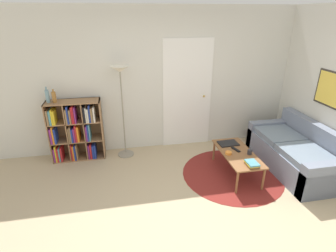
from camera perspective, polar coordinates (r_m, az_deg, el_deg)
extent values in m
plane|color=tan|center=(3.57, 7.57, -20.41)|extent=(14.00, 14.00, 0.00)
cube|color=silver|center=(4.90, 0.17, 9.75)|extent=(7.69, 0.05, 2.60)
cube|color=white|center=(5.02, 4.20, 6.80)|extent=(0.94, 0.02, 2.06)
sphere|color=tan|center=(5.10, 7.83, 6.44)|extent=(0.04, 0.04, 0.04)
cube|color=silver|center=(4.96, 31.25, 6.51)|extent=(0.05, 5.23, 2.60)
cube|color=#332D28|center=(4.80, 32.40, 6.58)|extent=(0.02, 0.71, 0.55)
cube|color=yellow|center=(4.79, 32.30, 6.58)|extent=(0.01, 0.65, 0.49)
cylinder|color=maroon|center=(4.54, 13.77, -10.10)|extent=(1.63, 1.63, 0.01)
cube|color=#936B47|center=(5.01, -24.28, -1.25)|extent=(0.02, 0.34, 1.09)
cube|color=#936B47|center=(4.87, -14.11, -0.50)|extent=(0.02, 0.34, 1.09)
cube|color=#936B47|center=(4.74, -20.12, 5.01)|extent=(0.91, 0.34, 0.02)
cube|color=#936B47|center=(5.15, -18.49, -6.31)|extent=(0.91, 0.34, 0.02)
cube|color=#936B47|center=(5.07, -19.05, -0.15)|extent=(0.91, 0.02, 1.09)
cube|color=#936B47|center=(4.95, -20.93, -1.01)|extent=(0.02, 0.32, 1.05)
cube|color=#936B47|center=(4.90, -17.60, -0.76)|extent=(0.02, 0.32, 1.05)
cube|color=#936B47|center=(4.99, -19.01, -2.72)|extent=(0.87, 0.32, 0.02)
cube|color=#936B47|center=(4.86, -19.54, 1.00)|extent=(0.87, 0.32, 0.02)
cube|color=#7F287A|center=(5.13, -23.30, -5.47)|extent=(0.03, 0.25, 0.25)
cube|color=gold|center=(5.12, -23.02, -5.19)|extent=(0.02, 0.25, 0.30)
cube|color=#B21E23|center=(5.13, -22.67, -5.35)|extent=(0.03, 0.26, 0.26)
cube|color=teal|center=(5.10, -22.40, -5.48)|extent=(0.02, 0.21, 0.26)
cube|color=#B21E23|center=(5.10, -22.03, -5.38)|extent=(0.03, 0.23, 0.26)
cube|color=#B21E23|center=(5.05, -20.09, -5.10)|extent=(0.02, 0.22, 0.30)
cube|color=orange|center=(5.05, -19.79, -5.24)|extent=(0.02, 0.21, 0.28)
cube|color=navy|center=(5.05, -19.48, -5.17)|extent=(0.03, 0.22, 0.28)
cube|color=olive|center=(5.04, -19.13, -5.09)|extent=(0.02, 0.23, 0.29)
cube|color=#7F287A|center=(5.03, -16.75, -5.01)|extent=(0.02, 0.25, 0.26)
cube|color=#B21E23|center=(5.01, -16.37, -4.98)|extent=(0.03, 0.22, 0.28)
cube|color=navy|center=(5.01, -15.95, -5.07)|extent=(0.03, 0.22, 0.26)
cube|color=navy|center=(5.02, -15.53, -4.94)|extent=(0.03, 0.26, 0.26)
cube|color=#7F287A|center=(4.97, -23.95, -1.75)|extent=(0.03, 0.22, 0.28)
cube|color=orange|center=(4.96, -23.59, -1.53)|extent=(0.03, 0.23, 0.31)
cube|color=navy|center=(4.95, -23.22, -1.71)|extent=(0.03, 0.23, 0.27)
cube|color=olive|center=(4.93, -20.60, -1.48)|extent=(0.02, 0.27, 0.26)
cube|color=olive|center=(4.92, -20.32, -1.36)|extent=(0.02, 0.27, 0.28)
cube|color=navy|center=(4.91, -20.01, -1.59)|extent=(0.03, 0.24, 0.25)
cube|color=#7F287A|center=(4.89, -19.66, -1.57)|extent=(0.02, 0.22, 0.26)
cube|color=#B21E23|center=(4.88, -19.31, -1.24)|extent=(0.03, 0.23, 0.31)
cube|color=orange|center=(4.90, -18.88, -1.29)|extent=(0.03, 0.27, 0.28)
cube|color=#7F287A|center=(4.86, -17.26, -1.28)|extent=(0.02, 0.23, 0.28)
cube|color=navy|center=(4.85, -16.98, -1.10)|extent=(0.02, 0.23, 0.30)
cube|color=teal|center=(4.85, -16.65, -1.05)|extent=(0.02, 0.23, 0.31)
cube|color=olive|center=(4.84, -24.61, 1.89)|extent=(0.03, 0.22, 0.26)
cube|color=teal|center=(4.86, -24.09, 1.99)|extent=(0.03, 0.27, 0.25)
cube|color=gold|center=(4.81, -23.84, 1.94)|extent=(0.02, 0.19, 0.27)
cube|color=gold|center=(4.82, -23.45, 1.91)|extent=(0.03, 0.22, 0.25)
cube|color=olive|center=(4.77, -21.19, 2.11)|extent=(0.03, 0.20, 0.25)
cube|color=navy|center=(4.75, -20.90, 2.45)|extent=(0.02, 0.20, 0.31)
cube|color=olive|center=(4.79, -20.41, 2.25)|extent=(0.03, 0.26, 0.25)
cube|color=#B21E23|center=(4.77, -20.06, 2.57)|extent=(0.02, 0.26, 0.30)
cube|color=#B21E23|center=(4.74, -19.85, 2.50)|extent=(0.02, 0.20, 0.30)
cube|color=#7F287A|center=(4.76, -19.50, 2.48)|extent=(0.02, 0.23, 0.28)
cube|color=black|center=(4.73, -17.71, 2.59)|extent=(0.03, 0.23, 0.28)
cube|color=silver|center=(4.72, -17.37, 2.49)|extent=(0.02, 0.20, 0.26)
cube|color=silver|center=(4.72, -17.01, 2.43)|extent=(0.03, 0.22, 0.24)
cube|color=navy|center=(4.71, -16.66, 2.77)|extent=(0.02, 0.21, 0.30)
cube|color=olive|center=(4.73, -16.23, 2.61)|extent=(0.03, 0.25, 0.25)
cube|color=silver|center=(4.72, -15.79, 2.67)|extent=(0.03, 0.23, 0.26)
cylinder|color=gray|center=(5.04, -9.14, -6.02)|extent=(0.29, 0.29, 0.01)
cylinder|color=gray|center=(4.69, -9.77, 2.74)|extent=(0.02, 0.02, 1.56)
cone|color=white|center=(4.48, -10.45, 12.09)|extent=(0.31, 0.31, 0.10)
cube|color=gray|center=(4.95, 25.52, -6.10)|extent=(0.85, 1.71, 0.42)
cube|color=gray|center=(5.08, 29.03, -3.73)|extent=(0.16, 1.71, 0.79)
cube|color=gray|center=(4.42, 31.40, -9.97)|extent=(0.85, 0.16, 0.56)
cube|color=gray|center=(5.49, 21.11, -1.67)|extent=(0.85, 0.16, 0.56)
cube|color=gray|center=(4.56, 27.72, -5.44)|extent=(0.65, 0.68, 0.10)
cube|color=gray|center=(5.05, 23.07, -1.82)|extent=(0.65, 0.68, 0.10)
cube|color=brown|center=(4.38, 14.91, -5.74)|extent=(0.50, 1.05, 0.02)
cylinder|color=brown|center=(4.03, 14.79, -11.80)|extent=(0.04, 0.04, 0.37)
cylinder|color=brown|center=(4.78, 9.96, -5.34)|extent=(0.04, 0.04, 0.37)
cylinder|color=brown|center=(4.21, 20.05, -10.84)|extent=(0.04, 0.04, 0.37)
cylinder|color=brown|center=(4.94, 14.54, -4.81)|extent=(0.04, 0.04, 0.37)
cube|color=black|center=(4.61, 12.96, -3.69)|extent=(0.34, 0.24, 0.02)
cylinder|color=orange|center=(4.29, 13.04, -5.72)|extent=(0.10, 0.10, 0.04)
cube|color=olive|center=(4.09, 17.80, -7.98)|extent=(0.15, 0.21, 0.02)
cube|color=gold|center=(4.07, 17.74, -7.82)|extent=(0.15, 0.21, 0.02)
cube|color=teal|center=(4.05, 17.86, -7.63)|extent=(0.15, 0.21, 0.02)
cylinder|color=#28282D|center=(4.36, 17.35, -5.44)|extent=(0.07, 0.07, 0.08)
cube|color=black|center=(4.44, 14.54, -4.98)|extent=(0.10, 0.18, 0.02)
cylinder|color=#6B93A3|center=(4.77, -24.76, 5.88)|extent=(0.06, 0.06, 0.22)
cylinder|color=#6B93A3|center=(4.74, -25.03, 7.43)|extent=(0.02, 0.02, 0.05)
cylinder|color=olive|center=(4.75, -23.55, 5.77)|extent=(0.07, 0.07, 0.18)
cylinder|color=olive|center=(4.72, -23.77, 7.08)|extent=(0.03, 0.03, 0.05)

